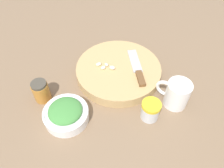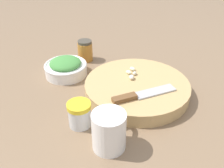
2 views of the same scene
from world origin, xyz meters
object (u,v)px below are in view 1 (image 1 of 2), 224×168
garlic_cloves (106,66)px  coffee_mug (176,94)px  chef_knife (137,69)px  spice_jar (150,110)px  herb_bowl (66,114)px  honey_jar (41,91)px  cutting_board (118,71)px

garlic_cloves → coffee_mug: 0.27m
chef_knife → coffee_mug: 0.17m
spice_jar → herb_bowl: bearing=-14.4°
garlic_cloves → coffee_mug: coffee_mug is taller
coffee_mug → spice_jar: bearing=15.8°
chef_knife → honey_jar: 0.35m
cutting_board → garlic_cloves: bearing=-14.0°
herb_bowl → coffee_mug: (-0.36, 0.04, 0.02)m
cutting_board → chef_knife: (-0.06, 0.03, 0.02)m
honey_jar → garlic_cloves: bearing=-168.6°
cutting_board → spice_jar: spice_jar is taller
cutting_board → chef_knife: bearing=151.7°
garlic_cloves → honey_jar: honey_jar is taller
cutting_board → honey_jar: 0.29m
chef_knife → herb_bowl: bearing=-150.7°
garlic_cloves → coffee_mug: (-0.19, 0.19, 0.00)m
garlic_cloves → honey_jar: 0.24m
herb_bowl → garlic_cloves: bearing=-138.1°
spice_jar → chef_knife: bearing=-96.9°
cutting_board → garlic_cloves: size_ratio=4.66×
cutting_board → garlic_cloves: 0.06m
coffee_mug → herb_bowl: bearing=-6.0°
chef_knife → coffee_mug: coffee_mug is taller
chef_knife → honey_jar: size_ratio=2.46×
herb_bowl → honey_jar: bearing=-57.8°
honey_jar → spice_jar: bearing=152.1°
chef_knife → garlic_cloves: garlic_cloves is taller
herb_bowl → spice_jar: size_ratio=2.15×
spice_jar → coffee_mug: (-0.10, -0.03, 0.01)m
cutting_board → chef_knife: chef_knife is taller
herb_bowl → coffee_mug: 0.36m
chef_knife → garlic_cloves: 0.12m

